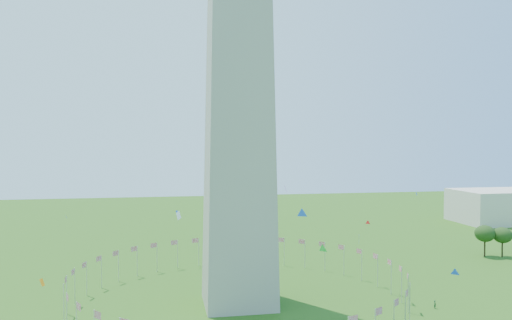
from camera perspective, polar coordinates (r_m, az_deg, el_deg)
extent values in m
cylinder|color=silver|center=(137.40, 15.19, -12.83)|extent=(0.24, 0.24, 9.00)
cylinder|color=silver|center=(143.23, 13.73, -12.20)|extent=(0.24, 0.24, 9.00)
cylinder|color=silver|center=(148.52, 11.99, -11.67)|extent=(0.24, 0.24, 9.00)
cylinder|color=silver|center=(153.17, 10.02, -11.24)|extent=(0.24, 0.24, 9.00)
cylinder|color=silver|center=(157.09, 7.88, -10.89)|extent=(0.24, 0.24, 9.00)
cylinder|color=silver|center=(160.24, 5.61, -10.63)|extent=(0.24, 0.24, 9.00)
cylinder|color=silver|center=(162.55, 3.24, -10.44)|extent=(0.24, 0.24, 9.00)
cylinder|color=silver|center=(164.00, 0.81, -10.32)|extent=(0.24, 0.24, 9.00)
cylinder|color=silver|center=(164.56, -1.65, -10.28)|extent=(0.24, 0.24, 9.00)
cylinder|color=silver|center=(164.23, -4.12, -10.31)|extent=(0.24, 0.24, 9.00)
cylinder|color=silver|center=(163.02, -6.56, -10.41)|extent=(0.24, 0.24, 9.00)
cylinder|color=silver|center=(160.93, -8.95, -10.59)|extent=(0.24, 0.24, 9.00)
cylinder|color=silver|center=(158.00, -11.25, -10.84)|extent=(0.24, 0.24, 9.00)
cylinder|color=silver|center=(154.27, -13.42, -11.17)|extent=(0.24, 0.24, 9.00)
cylinder|color=silver|center=(149.81, -15.44, -11.58)|extent=(0.24, 0.24, 9.00)
cylinder|color=silver|center=(144.68, -17.25, -12.09)|extent=(0.24, 0.24, 9.00)
cylinder|color=silver|center=(138.98, -18.79, -12.69)|extent=(0.24, 0.24, 9.00)
cylinder|color=silver|center=(132.82, -20.00, -13.40)|extent=(0.24, 0.24, 9.00)
cylinder|color=silver|center=(126.33, -20.81, -14.22)|extent=(0.24, 0.24, 9.00)
cylinder|color=silver|center=(119.68, -21.12, -15.14)|extent=(0.24, 0.24, 9.00)
cylinder|color=silver|center=(113.05, -20.82, -16.17)|extent=(0.24, 0.24, 9.00)
cylinder|color=silver|center=(111.34, 16.69, -16.41)|extent=(0.24, 0.24, 9.00)
cylinder|color=silver|center=(117.93, 17.16, -15.36)|extent=(0.24, 0.24, 9.00)
cylinder|color=silver|center=(124.59, 17.00, -14.40)|extent=(0.24, 0.24, 9.00)
cylinder|color=silver|center=(131.14, 16.31, -13.56)|extent=(0.24, 0.24, 9.00)
cube|color=beige|center=(278.29, 26.71, -4.71)|extent=(50.00, 30.00, 16.00)
imported|color=#173A22|center=(130.67, 19.77, -15.27)|extent=(0.60, 0.79, 1.94)
plane|color=green|center=(111.39, 7.65, -10.03)|extent=(1.36, 1.98, 2.34)
plane|color=red|center=(89.14, 21.07, 3.79)|extent=(1.77, 1.16, 2.10)
plane|color=white|center=(81.92, -8.84, -6.28)|extent=(0.36, 1.55, 1.56)
plane|color=blue|center=(119.41, -20.87, -6.09)|extent=(0.84, 1.31, 1.42)
plane|color=blue|center=(111.50, -9.00, -5.96)|extent=(0.90, 0.74, 1.05)
plane|color=#CC2699|center=(94.52, 3.40, -3.29)|extent=(1.59, 0.79, 1.65)
plane|color=blue|center=(139.67, 17.87, -3.69)|extent=(0.23, 1.09, 1.07)
plane|color=blue|center=(112.23, 21.79, -11.85)|extent=(1.70, 1.46, 1.68)
plane|color=blue|center=(107.33, 11.67, -8.82)|extent=(1.73, 1.17, 2.09)
plane|color=orange|center=(135.40, -23.25, -12.73)|extent=(1.60, 1.90, 1.88)
plane|color=red|center=(113.39, 12.66, -6.99)|extent=(0.88, 0.54, 0.95)
plane|color=blue|center=(109.49, 5.29, -6.12)|extent=(2.21, 1.51, 2.60)
ellipsoid|color=#264918|center=(192.16, 24.69, -8.42)|extent=(6.84, 6.84, 10.68)
ellipsoid|color=#264918|center=(194.00, 26.33, -8.44)|extent=(6.47, 6.47, 10.11)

